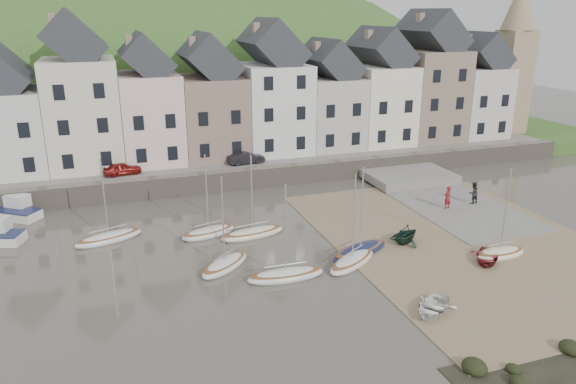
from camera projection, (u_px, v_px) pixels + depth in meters
name	position (u px, v px, depth m)	size (l,w,h in m)	color
ground	(318.00, 263.00, 35.27)	(160.00, 160.00, 0.00)	#4C463B
quay_land	(216.00, 144.00, 63.73)	(90.00, 30.00, 1.50)	#325421
quay_street	(240.00, 162.00, 53.17)	(70.00, 7.00, 0.10)	slate
seawall	(249.00, 178.00, 50.23)	(70.00, 1.20, 1.80)	slate
beach	(461.00, 241.00, 38.68)	(18.00, 26.00, 0.06)	#7F6C4D
slipway	(444.00, 199.00, 47.09)	(8.00, 18.00, 0.12)	slate
hillside	(158.00, 217.00, 93.20)	(134.40, 84.00, 84.00)	#325421
townhouse_terrace	(246.00, 97.00, 55.03)	(61.05, 8.00, 13.93)	silver
church_spire	(515.00, 52.00, 64.04)	(4.00, 4.00, 18.00)	#997F60
sailboat_0	(109.00, 238.00, 38.63)	(5.12, 3.02, 6.32)	silver
sailboat_1	(209.00, 232.00, 39.57)	(4.44, 2.59, 6.32)	silver
sailboat_2	(253.00, 233.00, 39.42)	(5.03, 2.24, 6.32)	beige
sailboat_3	(225.00, 264.00, 34.51)	(4.19, 3.83, 6.32)	silver
sailboat_4	(286.00, 275.00, 33.14)	(4.90, 1.66, 6.32)	silver
sailboat_5	(360.00, 250.00, 36.55)	(5.12, 3.26, 6.32)	#161D45
sailboat_6	(352.00, 261.00, 35.03)	(4.75, 3.82, 6.32)	silver
sailboat_7	(500.00, 253.00, 36.16)	(3.81, 1.60, 6.32)	beige
motorboat_2	(12.00, 210.00, 43.06)	(5.03, 4.32, 1.70)	silver
rowboat_white	(432.00, 307.00, 29.32)	(2.15, 3.01, 0.62)	white
rowboat_green	(405.00, 234.00, 38.02)	(2.22, 2.57, 1.36)	black
rowboat_red	(487.00, 257.00, 35.29)	(2.11, 2.96, 0.61)	maroon
person_red	(448.00, 197.00, 44.50)	(0.70, 0.46, 1.91)	maroon
person_dark	(473.00, 193.00, 45.69)	(0.90, 0.70, 1.85)	black
car_left	(122.00, 169.00, 48.65)	(1.33, 3.30, 1.13)	maroon
car_right	(246.00, 158.00, 52.21)	(1.23, 3.52, 1.16)	black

